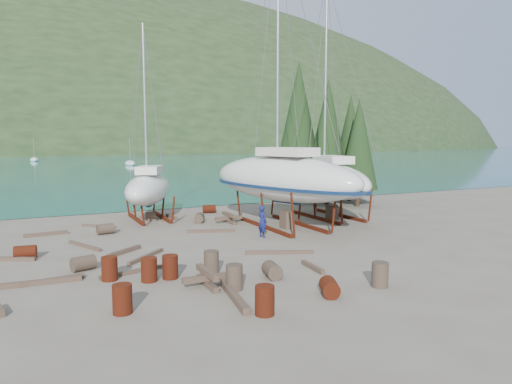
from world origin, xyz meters
name	(u,v)px	position (x,y,z in m)	size (l,w,h in m)	color
ground	(252,254)	(0.00, 0.00, 0.00)	(600.00, 600.00, 0.00)	#61574D
bay_water	(45,149)	(0.00, 315.00, 0.01)	(700.00, 700.00, 0.00)	teal
far_hill	(45,149)	(0.00, 320.00, 0.00)	(800.00, 360.00, 110.00)	black
far_house_right	(127,146)	(30.00, 190.00, 2.92)	(6.60, 5.60, 5.60)	beige
cypress_near_right	(328,132)	(12.50, 12.00, 5.79)	(3.60, 3.60, 10.00)	black
cypress_mid_right	(359,143)	(14.00, 10.00, 4.92)	(3.06, 3.06, 8.50)	black
cypress_back_left	(299,122)	(11.00, 14.00, 6.66)	(4.14, 4.14, 11.50)	black
cypress_far_right	(350,140)	(15.50, 13.00, 5.21)	(3.24, 3.24, 9.00)	black
moored_boat_mid	(130,164)	(10.00, 80.00, 0.39)	(2.00, 5.00, 6.05)	silver
moored_boat_far	(34,160)	(-8.00, 110.00, 0.39)	(2.00, 5.00, 6.05)	silver
large_sailboat_near	(282,178)	(4.46, 5.14, 2.92)	(6.19, 11.97, 18.11)	silver
large_sailboat_far	(328,180)	(8.77, 6.55, 2.53)	(4.33, 10.08, 15.45)	silver
small_sailboat_shore	(149,188)	(-2.05, 11.12, 2.05)	(5.44, 8.11, 12.46)	silver
worker	(262,221)	(2.06, 2.98, 0.85)	(0.62, 0.41, 1.70)	#121650
drum_0	(122,299)	(-6.56, -4.78, 0.44)	(0.58, 0.58, 0.88)	maroon
drum_1	(272,270)	(-0.92, -3.63, 0.29)	(0.58, 0.58, 0.88)	#2D2823
drum_2	(25,252)	(-9.18, 3.58, 0.29)	(0.58, 0.58, 0.88)	maroon
drum_3	(265,300)	(-2.84, -6.74, 0.44)	(0.58, 0.58, 0.88)	maroon
drum_4	(209,209)	(2.42, 12.00, 0.29)	(0.58, 0.58, 0.88)	maroon
drum_5	(211,262)	(-2.73, -2.07, 0.44)	(0.58, 0.58, 0.88)	#2D2823
drum_8	(110,269)	(-6.39, -1.26, 0.44)	(0.58, 0.58, 0.88)	maroon
drum_9	(105,229)	(-5.29, 7.51, 0.29)	(0.58, 0.58, 0.88)	#2D2823
drum_10	(170,267)	(-4.34, -2.02, 0.44)	(0.58, 0.58, 0.88)	maroon
drum_11	(199,218)	(0.53, 8.70, 0.29)	(0.58, 0.58, 0.88)	#2D2823
drum_12	(330,287)	(-0.17, -6.23, 0.29)	(0.58, 0.58, 0.88)	maroon
drum_14	(149,270)	(-5.12, -2.03, 0.44)	(0.58, 0.58, 0.88)	maroon
drum_15	(83,263)	(-7.12, 0.52, 0.29)	(0.58, 0.58, 0.88)	#2D2823
drum_16	(234,277)	(-2.72, -4.25, 0.44)	(0.58, 0.58, 0.88)	#2D2823
drum_17	(380,275)	(1.96, -6.23, 0.44)	(0.58, 0.58, 0.88)	#2D2823
timber_0	(98,226)	(-5.38, 9.73, 0.07)	(0.14, 2.29, 0.14)	brown
timber_2	(46,234)	(-8.24, 8.50, 0.09)	(0.19, 2.20, 0.19)	brown
timber_3	(134,271)	(-5.42, -0.76, 0.07)	(0.15, 2.74, 0.15)	brown
timber_5	(280,252)	(1.10, -0.61, 0.08)	(0.16, 3.12, 0.16)	brown
timber_6	(172,217)	(-0.61, 10.96, 0.10)	(0.19, 1.73, 0.19)	brown
timber_7	(313,267)	(1.09, -3.33, 0.09)	(0.17, 1.72, 0.17)	brown
timber_8	(124,251)	(-5.16, 2.65, 0.09)	(0.19, 2.04, 0.19)	brown
timber_10	(211,231)	(0.04, 5.37, 0.08)	(0.16, 2.67, 0.16)	brown
timber_11	(146,256)	(-4.48, 1.33, 0.08)	(0.15, 2.69, 0.15)	brown
timber_12	(53,280)	(-8.27, -0.61, 0.08)	(0.17, 2.14, 0.17)	brown
timber_14	(39,282)	(-8.71, -0.72, 0.09)	(0.18, 2.81, 0.18)	brown
timber_15	(85,246)	(-6.66, 4.70, 0.07)	(0.15, 2.76, 0.15)	brown
timber_16	(234,296)	(-3.11, -5.15, 0.11)	(0.23, 2.92, 0.23)	brown
timber_17	(5,259)	(-9.96, 3.57, 0.08)	(0.16, 2.62, 0.16)	brown
timber_pile_fore	(207,278)	(-3.43, -3.49, 0.30)	(1.80, 1.80, 0.60)	brown
timber_pile_aft	(229,218)	(2.14, 7.75, 0.30)	(1.80, 1.80, 0.60)	brown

